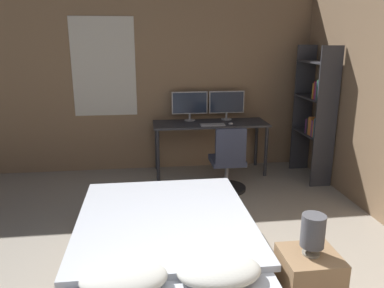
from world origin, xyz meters
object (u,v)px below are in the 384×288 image
Objects in this scene: monitor_left at (190,104)px; office_chair at (228,166)px; bed at (166,250)px; bedside_lamp at (313,232)px; computer_mouse at (231,124)px; nightstand at (308,286)px; bookshelf at (317,111)px; monitor_right at (227,103)px; desk at (210,129)px; keyboard at (213,125)px.

monitor_left reaches higher than office_chair.
bed is 6.75× the size of bedside_lamp.
bedside_lamp is at bearing -88.84° from office_chair.
computer_mouse is 0.08× the size of office_chair.
office_chair is (-0.05, 2.39, -0.34)m from bedside_lamp.
bed is at bearing -117.36° from office_chair.
bed is at bearing -114.75° from computer_mouse.
office_chair is (-0.05, 2.39, 0.09)m from nightstand.
bed is 1.05× the size of bookshelf.
monitor_left is 0.56m from monitor_right.
monitor_left is at bearing 78.96° from bed.
desk is 3.13× the size of monitor_left.
desk is (-0.15, 3.14, -0.01)m from bedside_lamp.
bookshelf is (2.23, 2.07, 0.75)m from bed.
bookshelf is (1.15, -0.26, 0.21)m from computer_mouse.
bookshelf reaches higher than office_chair.
monitor_right is (0.13, 3.34, 0.77)m from nightstand.
office_chair is at bearing -167.30° from bookshelf.
monitor_right is at bearing 87.81° from nightstand.
monitor_right is at bearing 53.68° from keyboard.
desk is at bearing 72.15° from bed.
bedside_lamp reaches higher than desk.
office_chair reaches higher than keyboard.
nightstand is at bearing -87.00° from keyboard.
computer_mouse is (0.26, -0.19, 0.11)m from desk.
bookshelf reaches higher than bedside_lamp.
bookshelf is at bearing 64.91° from bedside_lamp.
bedside_lamp is 3.38m from monitor_left.
computer_mouse is at bearing 87.90° from bedside_lamp.
bedside_lamp reaches higher than bed.
computer_mouse is 0.04× the size of bookshelf.
bookshelf is (1.26, 2.69, 0.74)m from nightstand.
monitor_left is 1.22m from office_chair.
computer_mouse is at bearing 0.00° from keyboard.
monitor_right is (0.28, 0.19, 0.34)m from desk.
keyboard is at bearing 100.78° from office_chair.
monitor_left is 7.66× the size of computer_mouse.
nightstand is 0.58× the size of office_chair.
monitor_right is at bearing 87.10° from computer_mouse.
bookshelf is at bearing -17.75° from desk.
office_chair is at bearing -105.70° from computer_mouse.
bedside_lamp is 2.99m from bookshelf.
bookshelf is (1.31, 0.29, 0.66)m from office_chair.
bedside_lamp is 4.18× the size of computer_mouse.
office_chair reaches higher than computer_mouse.
bed is at bearing -137.09° from bookshelf.
bed is 1.18× the size of desk.
monitor_right is at bearing 68.05° from bed.
monitor_right is 1.17m from office_chair.
desk is 0.34m from computer_mouse.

